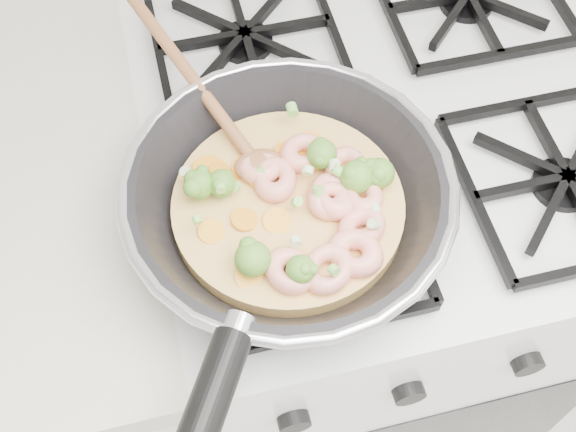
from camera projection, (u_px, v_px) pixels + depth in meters
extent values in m
cube|color=silver|center=(362.00, 280.00, 1.27)|extent=(0.60, 0.60, 0.90)
cube|color=black|center=(395.00, 105.00, 0.88)|extent=(0.56, 0.56, 0.02)
torus|color=silver|center=(288.00, 187.00, 0.73)|extent=(0.34, 0.34, 0.01)
cylinder|color=black|center=(202.00, 424.00, 0.61)|extent=(0.11, 0.16, 0.03)
cylinder|color=#E5B763|center=(288.00, 207.00, 0.76)|extent=(0.24, 0.24, 0.02)
ellipsoid|color=#965E36|center=(259.00, 165.00, 0.77)|extent=(0.06, 0.06, 0.02)
cylinder|color=#965E36|center=(183.00, 66.00, 0.81)|extent=(0.11, 0.25, 0.07)
torus|color=#F3A590|center=(329.00, 197.00, 0.75)|extent=(0.07, 0.07, 0.02)
torus|color=#F3A590|center=(260.00, 168.00, 0.77)|extent=(0.06, 0.06, 0.03)
torus|color=#F3A590|center=(355.00, 253.00, 0.71)|extent=(0.08, 0.08, 0.03)
torus|color=#F3A590|center=(334.00, 196.00, 0.75)|extent=(0.06, 0.06, 0.03)
torus|color=#F3A590|center=(362.00, 228.00, 0.73)|extent=(0.07, 0.07, 0.03)
torus|color=#F3A590|center=(303.00, 153.00, 0.78)|extent=(0.06, 0.06, 0.03)
torus|color=#F3A590|center=(275.00, 180.00, 0.76)|extent=(0.06, 0.06, 0.02)
torus|color=#F3A590|center=(345.00, 166.00, 0.77)|extent=(0.07, 0.07, 0.02)
torus|color=#F3A590|center=(328.00, 269.00, 0.70)|extent=(0.08, 0.08, 0.02)
torus|color=#F3A590|center=(290.00, 271.00, 0.70)|extent=(0.07, 0.07, 0.02)
torus|color=#F3A590|center=(362.00, 197.00, 0.75)|extent=(0.05, 0.05, 0.02)
torus|color=#F3A590|center=(331.00, 201.00, 0.74)|extent=(0.05, 0.05, 0.03)
ellipsoid|color=#609932|center=(301.00, 269.00, 0.69)|extent=(0.04, 0.04, 0.03)
ellipsoid|color=#609932|center=(221.00, 183.00, 0.74)|extent=(0.04, 0.04, 0.03)
ellipsoid|color=#609932|center=(357.00, 177.00, 0.75)|extent=(0.05, 0.05, 0.04)
ellipsoid|color=#609932|center=(253.00, 259.00, 0.70)|extent=(0.05, 0.05, 0.04)
ellipsoid|color=#609932|center=(199.00, 184.00, 0.74)|extent=(0.04, 0.04, 0.03)
ellipsoid|color=#609932|center=(322.00, 154.00, 0.76)|extent=(0.04, 0.04, 0.03)
ellipsoid|color=#609932|center=(379.00, 173.00, 0.75)|extent=(0.04, 0.04, 0.03)
cylinder|color=orange|center=(259.00, 178.00, 0.77)|extent=(0.04, 0.04, 0.01)
cylinder|color=orange|center=(246.00, 168.00, 0.78)|extent=(0.04, 0.04, 0.01)
cylinder|color=orange|center=(249.00, 277.00, 0.71)|extent=(0.04, 0.04, 0.01)
cylinder|color=orange|center=(348.00, 170.00, 0.77)|extent=(0.04, 0.04, 0.01)
cylinder|color=orange|center=(225.00, 172.00, 0.77)|extent=(0.04, 0.04, 0.01)
cylinder|color=orange|center=(350.00, 165.00, 0.78)|extent=(0.03, 0.03, 0.01)
cylinder|color=orange|center=(304.00, 155.00, 0.78)|extent=(0.05, 0.05, 0.01)
cylinder|color=orange|center=(245.00, 219.00, 0.74)|extent=(0.04, 0.04, 0.01)
cylinder|color=orange|center=(209.00, 168.00, 0.78)|extent=(0.04, 0.04, 0.00)
cylinder|color=orange|center=(287.00, 153.00, 0.79)|extent=(0.04, 0.04, 0.01)
cylinder|color=orange|center=(367.00, 186.00, 0.76)|extent=(0.05, 0.05, 0.01)
cylinder|color=orange|center=(211.00, 232.00, 0.74)|extent=(0.03, 0.03, 0.01)
cylinder|color=orange|center=(312.00, 145.00, 0.79)|extent=(0.04, 0.04, 0.01)
cylinder|color=orange|center=(216.00, 176.00, 0.77)|extent=(0.04, 0.04, 0.01)
cylinder|color=orange|center=(312.00, 162.00, 0.78)|extent=(0.04, 0.04, 0.01)
cylinder|color=orange|center=(277.00, 221.00, 0.74)|extent=(0.04, 0.04, 0.01)
cylinder|color=#C1DF9D|center=(187.00, 174.00, 0.75)|extent=(0.01, 0.01, 0.01)
cylinder|color=#7AC74F|center=(292.00, 110.00, 0.79)|extent=(0.01, 0.01, 0.01)
cylinder|color=#7AC74F|center=(235.00, 186.00, 0.75)|extent=(0.01, 0.01, 0.01)
cylinder|color=#C1DF9D|center=(375.00, 209.00, 0.73)|extent=(0.01, 0.01, 0.01)
cylinder|color=#7AC74F|center=(297.00, 202.00, 0.73)|extent=(0.01, 0.01, 0.01)
cylinder|color=#7AC74F|center=(261.00, 172.00, 0.75)|extent=(0.01, 0.01, 0.01)
cylinder|color=#7AC74F|center=(334.00, 270.00, 0.69)|extent=(0.01, 0.01, 0.01)
cylinder|color=#C1DF9D|center=(296.00, 242.00, 0.70)|extent=(0.01, 0.01, 0.01)
cylinder|color=#7AC74F|center=(339.00, 171.00, 0.74)|extent=(0.01, 0.01, 0.01)
cylinder|color=#7AC74F|center=(319.00, 191.00, 0.73)|extent=(0.01, 0.01, 0.01)
cylinder|color=#C1DF9D|center=(308.00, 171.00, 0.75)|extent=(0.01, 0.01, 0.01)
cylinder|color=#C1DF9D|center=(247.00, 255.00, 0.70)|extent=(0.01, 0.01, 0.01)
cylinder|color=#7AC74F|center=(197.00, 220.00, 0.72)|extent=(0.01, 0.01, 0.01)
cylinder|color=#C1DF9D|center=(335.00, 167.00, 0.75)|extent=(0.01, 0.01, 0.01)
cylinder|color=#7AC74F|center=(221.00, 188.00, 0.73)|extent=(0.01, 0.01, 0.01)
cylinder|color=#C1DF9D|center=(374.00, 224.00, 0.71)|extent=(0.01, 0.01, 0.01)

